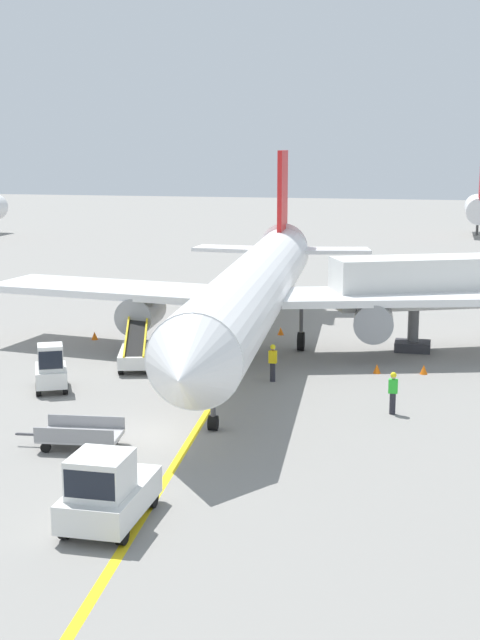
{
  "coord_description": "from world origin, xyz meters",
  "views": [
    {
      "loc": [
        9.84,
        -29.08,
        10.34
      ],
      "look_at": [
        0.88,
        9.63,
        2.5
      ],
      "focal_mm": 49.49,
      "sensor_mm": 36.0,
      "label": 1
    }
  ],
  "objects_px": {
    "airliner": "(255,288)",
    "pushback_tug": "(107,491)",
    "jet_bridge": "(473,281)",
    "baggage_cart_loaded": "(80,435)",
    "belt_loader_forward_hold": "(137,350)",
    "safety_cone_wingtip_right": "(424,369)",
    "safety_cone_nose_right": "(281,331)",
    "ground_crew_wing_walker": "(393,392)",
    "safety_cone_wingtip_left": "(377,369)",
    "ground_crew_marshaller": "(273,362)",
    "baggage_tug_near_wing": "(51,370)",
    "safety_cone_nose_left": "(95,336)"
  },
  "relations": [
    {
      "from": "airliner",
      "to": "ground_crew_marshaller",
      "type": "relative_size",
      "value": 20.79
    },
    {
      "from": "ground_crew_marshaller",
      "to": "safety_cone_nose_right",
      "type": "bearing_deg",
      "value": 98.36
    },
    {
      "from": "pushback_tug",
      "to": "safety_cone_wingtip_right",
      "type": "xyz_separation_m",
      "value": [
        8.13,
        18.86,
        -0.77
      ]
    },
    {
      "from": "airliner",
      "to": "baggage_tug_near_wing",
      "type": "relative_size",
      "value": 12.96
    },
    {
      "from": "airliner",
      "to": "ground_crew_wing_walker",
      "type": "height_order",
      "value": "airliner"
    },
    {
      "from": "ground_crew_wing_walker",
      "to": "safety_cone_wingtip_left",
      "type": "xyz_separation_m",
      "value": [
        -1.08,
        6.26,
        -0.69
      ]
    },
    {
      "from": "ground_crew_wing_walker",
      "to": "safety_cone_wingtip_left",
      "type": "distance_m",
      "value": 6.39
    },
    {
      "from": "belt_loader_forward_hold",
      "to": "safety_cone_wingtip_right",
      "type": "xyz_separation_m",
      "value": [
        13.43,
        1.59,
        -0.56
      ]
    },
    {
      "from": "safety_cone_nose_left",
      "to": "safety_cone_wingtip_left",
      "type": "distance_m",
      "value": 16.02
    },
    {
      "from": "ground_crew_marshaller",
      "to": "jet_bridge",
      "type": "bearing_deg",
      "value": 45.06
    },
    {
      "from": "ground_crew_wing_walker",
      "to": "baggage_cart_loaded",
      "type": "bearing_deg",
      "value": -148.01
    },
    {
      "from": "baggage_tug_near_wing",
      "to": "safety_cone_nose_left",
      "type": "xyz_separation_m",
      "value": [
        -2.12,
        10.03,
        -0.71
      ]
    },
    {
      "from": "pushback_tug",
      "to": "baggage_cart_loaded",
      "type": "height_order",
      "value": "pushback_tug"
    },
    {
      "from": "ground_crew_marshaller",
      "to": "safety_cone_wingtip_left",
      "type": "relative_size",
      "value": 3.86
    },
    {
      "from": "safety_cone_wingtip_right",
      "to": "belt_loader_forward_hold",
      "type": "bearing_deg",
      "value": -173.25
    },
    {
      "from": "baggage_tug_near_wing",
      "to": "safety_cone_nose_left",
      "type": "distance_m",
      "value": 10.28
    },
    {
      "from": "pushback_tug",
      "to": "ground_crew_marshaller",
      "type": "distance_m",
      "value": 16.11
    },
    {
      "from": "safety_cone_nose_left",
      "to": "safety_cone_wingtip_right",
      "type": "height_order",
      "value": "same"
    },
    {
      "from": "pushback_tug",
      "to": "baggage_cart_loaded",
      "type": "xyz_separation_m",
      "value": [
        -3.3,
        5.8,
        -0.53
      ]
    },
    {
      "from": "baggage_tug_near_wing",
      "to": "baggage_cart_loaded",
      "type": "bearing_deg",
      "value": -57.86
    },
    {
      "from": "airliner",
      "to": "pushback_tug",
      "type": "relative_size",
      "value": 9.79
    },
    {
      "from": "ground_crew_marshaller",
      "to": "ground_crew_wing_walker",
      "type": "height_order",
      "value": "same"
    },
    {
      "from": "belt_loader_forward_hold",
      "to": "ground_crew_wing_walker",
      "type": "relative_size",
      "value": 3.03
    },
    {
      "from": "pushback_tug",
      "to": "safety_cone_nose_right",
      "type": "bearing_deg",
      "value": 89.74
    },
    {
      "from": "belt_loader_forward_hold",
      "to": "safety_cone_nose_right",
      "type": "relative_size",
      "value": 11.72
    },
    {
      "from": "baggage_tug_near_wing",
      "to": "airliner",
      "type": "bearing_deg",
      "value": 49.49
    },
    {
      "from": "baggage_tug_near_wing",
      "to": "ground_crew_marshaller",
      "type": "distance_m",
      "value": 9.71
    },
    {
      "from": "ground_crew_wing_walker",
      "to": "safety_cone_wingtip_right",
      "type": "distance_m",
      "value": 6.7
    },
    {
      "from": "pushback_tug",
      "to": "belt_loader_forward_hold",
      "type": "height_order",
      "value": "belt_loader_forward_hold"
    },
    {
      "from": "ground_crew_wing_walker",
      "to": "ground_crew_marshaller",
      "type": "bearing_deg",
      "value": 145.84
    },
    {
      "from": "pushback_tug",
      "to": "baggage_cart_loaded",
      "type": "relative_size",
      "value": 0.94
    },
    {
      "from": "jet_bridge",
      "to": "belt_loader_forward_hold",
      "type": "distance_m",
      "value": 17.57
    },
    {
      "from": "safety_cone_wingtip_left",
      "to": "safety_cone_wingtip_right",
      "type": "xyz_separation_m",
      "value": [
        2.12,
        0.32,
        0.0
      ]
    },
    {
      "from": "airliner",
      "to": "ground_crew_wing_walker",
      "type": "relative_size",
      "value": 20.79
    },
    {
      "from": "baggage_tug_near_wing",
      "to": "safety_cone_wingtip_right",
      "type": "height_order",
      "value": "baggage_tug_near_wing"
    },
    {
      "from": "jet_bridge",
      "to": "ground_crew_marshaller",
      "type": "height_order",
      "value": "jet_bridge"
    },
    {
      "from": "safety_cone_nose_right",
      "to": "safety_cone_wingtip_right",
      "type": "relative_size",
      "value": 1.0
    },
    {
      "from": "belt_loader_forward_hold",
      "to": "ground_crew_wing_walker",
      "type": "height_order",
      "value": "belt_loader_forward_hold"
    },
    {
      "from": "pushback_tug",
      "to": "belt_loader_forward_hold",
      "type": "relative_size",
      "value": 0.7
    },
    {
      "from": "belt_loader_forward_hold",
      "to": "baggage_cart_loaded",
      "type": "bearing_deg",
      "value": -80.11
    },
    {
      "from": "jet_bridge",
      "to": "baggage_cart_loaded",
      "type": "bearing_deg",
      "value": -125.63
    },
    {
      "from": "pushback_tug",
      "to": "safety_cone_nose_right",
      "type": "height_order",
      "value": "pushback_tug"
    },
    {
      "from": "baggage_tug_near_wing",
      "to": "safety_cone_wingtip_right",
      "type": "relative_size",
      "value": 6.2
    },
    {
      "from": "pushback_tug",
      "to": "safety_cone_wingtip_left",
      "type": "height_order",
      "value": "pushback_tug"
    },
    {
      "from": "pushback_tug",
      "to": "ground_crew_marshaller",
      "type": "bearing_deg",
      "value": 84.43
    },
    {
      "from": "baggage_tug_near_wing",
      "to": "safety_cone_wingtip_right",
      "type": "distance_m",
      "value": 16.87
    },
    {
      "from": "belt_loader_forward_hold",
      "to": "safety_cone_wingtip_left",
      "type": "xyz_separation_m",
      "value": [
        11.31,
        1.27,
        -0.56
      ]
    },
    {
      "from": "jet_bridge",
      "to": "pushback_tug",
      "type": "xyz_separation_m",
      "value": [
        -10.32,
        -24.81,
        -2.55
      ]
    },
    {
      "from": "pushback_tug",
      "to": "safety_cone_nose_left",
      "type": "height_order",
      "value": "pushback_tug"
    },
    {
      "from": "jet_bridge",
      "to": "baggage_cart_loaded",
      "type": "distance_m",
      "value": 23.59
    }
  ]
}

